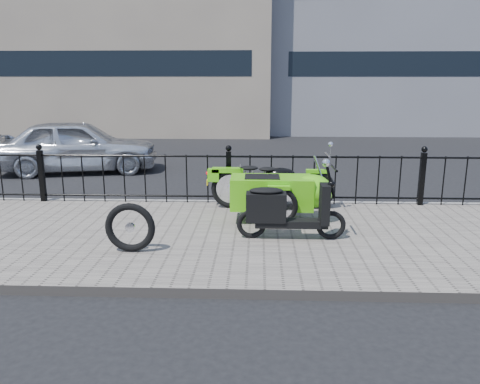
{
  "coord_description": "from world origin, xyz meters",
  "views": [
    {
      "loc": [
        0.54,
        -7.1,
        2.33
      ],
      "look_at": [
        0.26,
        -0.1,
        0.66
      ],
      "focal_mm": 35.0,
      "sensor_mm": 36.0,
      "label": 1
    }
  ],
  "objects_px": {
    "motorcycle_sidecar": "(282,190)",
    "scooter": "(284,211)",
    "sedan_car": "(77,146)",
    "spare_tire": "(130,227)"
  },
  "relations": [
    {
      "from": "motorcycle_sidecar",
      "to": "scooter",
      "type": "xyz_separation_m",
      "value": [
        -0.02,
        -1.02,
        -0.07
      ]
    },
    {
      "from": "sedan_car",
      "to": "spare_tire",
      "type": "bearing_deg",
      "value": -165.79
    },
    {
      "from": "motorcycle_sidecar",
      "to": "scooter",
      "type": "relative_size",
      "value": 1.46
    },
    {
      "from": "scooter",
      "to": "sedan_car",
      "type": "xyz_separation_m",
      "value": [
        -5.07,
        5.46,
        0.16
      ]
    },
    {
      "from": "motorcycle_sidecar",
      "to": "sedan_car",
      "type": "xyz_separation_m",
      "value": [
        -5.09,
        4.44,
        0.1
      ]
    },
    {
      "from": "spare_tire",
      "to": "sedan_car",
      "type": "height_order",
      "value": "sedan_car"
    },
    {
      "from": "motorcycle_sidecar",
      "to": "sedan_car",
      "type": "bearing_deg",
      "value": 138.88
    },
    {
      "from": "spare_tire",
      "to": "motorcycle_sidecar",
      "type": "bearing_deg",
      "value": 38.39
    },
    {
      "from": "scooter",
      "to": "motorcycle_sidecar",
      "type": "bearing_deg",
      "value": 88.69
    },
    {
      "from": "motorcycle_sidecar",
      "to": "sedan_car",
      "type": "distance_m",
      "value": 6.76
    }
  ]
}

